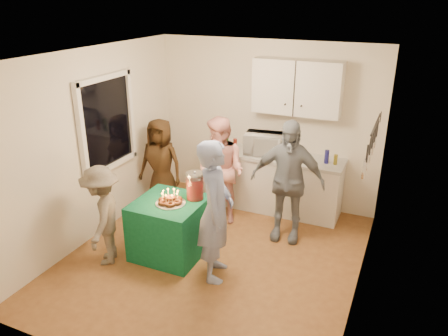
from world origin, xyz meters
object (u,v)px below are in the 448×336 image
at_px(party_table, 170,228).
at_px(woman_back_left, 161,164).
at_px(man_birthday, 216,211).
at_px(microwave, 264,144).
at_px(woman_back_center, 221,171).
at_px(woman_back_right, 287,181).
at_px(punch_jar, 195,187).
at_px(counter, 270,183).
at_px(child_near_left, 103,216).

xyz_separation_m(party_table, woman_back_left, (-0.83, 1.15, 0.35)).
relative_size(party_table, man_birthday, 0.49).
bearing_deg(microwave, woman_back_center, -129.09).
height_order(microwave, woman_back_right, woman_back_right).
relative_size(punch_jar, woman_back_right, 0.20).
height_order(counter, child_near_left, child_near_left).
xyz_separation_m(counter, woman_back_center, (-0.54, -0.70, 0.37)).
relative_size(woman_back_left, child_near_left, 1.12).
relative_size(punch_jar, child_near_left, 0.26).
bearing_deg(counter, punch_jar, -107.61).
bearing_deg(child_near_left, woman_back_center, 125.26).
height_order(punch_jar, woman_back_left, woman_back_left).
bearing_deg(child_near_left, punch_jar, 101.76).
bearing_deg(woman_back_right, woman_back_left, 170.07).
height_order(man_birthday, child_near_left, man_birthday).
xyz_separation_m(party_table, woman_back_center, (0.23, 1.10, 0.42)).
distance_m(counter, woman_back_right, 1.02).
xyz_separation_m(counter, punch_jar, (-0.50, -1.59, 0.50)).
bearing_deg(punch_jar, woman_back_center, 92.43).
relative_size(woman_back_left, woman_back_center, 0.91).
distance_m(man_birthday, woman_back_left, 2.08).
xyz_separation_m(party_table, man_birthday, (0.75, -0.19, 0.49)).
height_order(microwave, party_table, microwave).
xyz_separation_m(microwave, woman_back_center, (-0.41, -0.70, -0.27)).
distance_m(party_table, woman_back_center, 1.20).
distance_m(woman_back_center, woman_back_right, 1.03).
height_order(counter, punch_jar, punch_jar).
relative_size(woman_back_center, child_near_left, 1.23).
distance_m(punch_jar, woman_back_center, 0.90).
height_order(woman_back_right, child_near_left, woman_back_right).
bearing_deg(child_near_left, microwave, 124.81).
bearing_deg(woman_back_center, microwave, 71.99).
bearing_deg(microwave, punch_jar, -111.72).
relative_size(microwave, child_near_left, 0.44).
relative_size(punch_jar, man_birthday, 0.20).
xyz_separation_m(party_table, child_near_left, (-0.66, -0.50, 0.27)).
relative_size(man_birthday, child_near_left, 1.33).
relative_size(counter, woman_back_right, 1.27).
distance_m(punch_jar, woman_back_right, 1.27).
bearing_deg(punch_jar, microwave, 76.66).
bearing_deg(microwave, child_near_left, -128.06).
bearing_deg(woman_back_center, counter, 64.84).
distance_m(woman_back_center, child_near_left, 1.84).
bearing_deg(woman_back_left, microwave, 20.27).
distance_m(man_birthday, woman_back_center, 1.39).
relative_size(counter, microwave, 3.78).
xyz_separation_m(man_birthday, woman_back_center, (-0.52, 1.29, -0.07)).
xyz_separation_m(woman_back_left, woman_back_right, (2.09, -0.14, 0.13)).
bearing_deg(punch_jar, party_table, -141.49).
xyz_separation_m(woman_back_left, woman_back_center, (1.06, -0.05, 0.07)).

